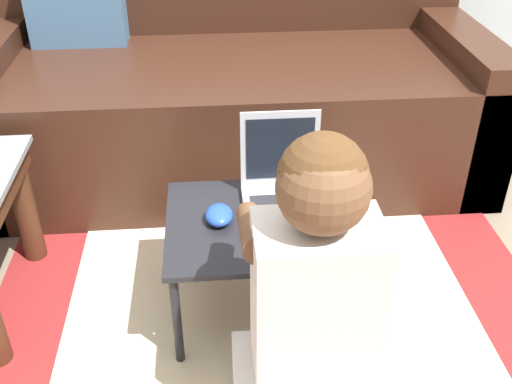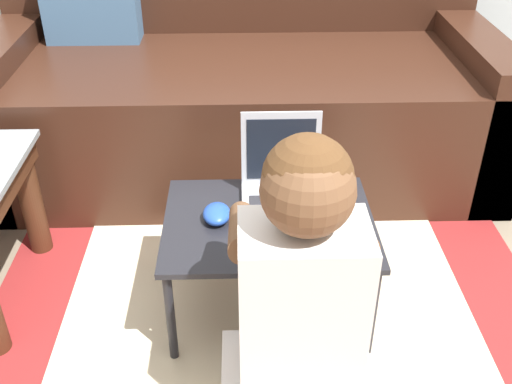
# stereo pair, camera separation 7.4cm
# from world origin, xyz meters

# --- Properties ---
(ground_plane) EXTENTS (16.00, 16.00, 0.00)m
(ground_plane) POSITION_xyz_m (0.00, 0.00, 0.00)
(ground_plane) COLOR #7F705B
(area_rug) EXTENTS (1.65, 1.78, 0.01)m
(area_rug) POSITION_xyz_m (0.07, -0.10, 0.00)
(area_rug) COLOR maroon
(area_rug) RESTS_ON ground_plane
(couch) EXTENTS (1.92, 0.90, 0.83)m
(couch) POSITION_xyz_m (0.00, 1.01, 0.29)
(couch) COLOR #381E14
(couch) RESTS_ON ground_plane
(laptop_desk) EXTENTS (0.57, 0.43, 0.31)m
(laptop_desk) POSITION_xyz_m (0.07, 0.11, 0.28)
(laptop_desk) COLOR black
(laptop_desk) RESTS_ON ground_plane
(laptop) EXTENTS (0.22, 0.24, 0.25)m
(laptop) POSITION_xyz_m (0.11, 0.18, 0.35)
(laptop) COLOR #B7BCC6
(laptop) RESTS_ON laptop_desk
(computer_mouse) EXTENTS (0.07, 0.10, 0.04)m
(computer_mouse) POSITION_xyz_m (-0.07, 0.12, 0.33)
(computer_mouse) COLOR #234CB2
(computer_mouse) RESTS_ON laptop_desk
(person_seated) EXTENTS (0.34, 0.38, 0.78)m
(person_seated) POSITION_xyz_m (0.12, -0.30, 0.35)
(person_seated) COLOR silver
(person_seated) RESTS_ON ground_plane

